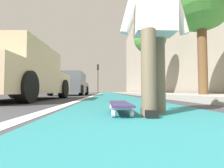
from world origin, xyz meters
TOP-DOWN VIEW (x-y plane):
  - ground_plane at (10.00, 0.00)m, footprint 80.00×80.00m
  - bike_lane_paint at (24.00, 0.00)m, footprint 56.00×1.82m
  - lane_stripe_white at (20.00, 1.06)m, footprint 52.00×0.16m
  - sidewalk_curb at (18.00, -3.11)m, footprint 52.00×3.20m
  - building_facade at (22.00, -5.55)m, footprint 40.00×1.20m
  - skateboard at (1.39, 0.21)m, footprint 0.84×0.20m
  - skater_person at (1.25, -0.14)m, footprint 0.46×0.72m
  - parked_car_near at (4.28, 2.76)m, footprint 4.26×2.00m
  - parked_car_mid at (10.67, 2.67)m, footprint 4.49×1.99m
  - traffic_light at (23.08, 1.46)m, footprint 0.33×0.28m
  - street_tree_mid at (10.88, -2.71)m, footprint 2.26×2.26m

SIDE VIEW (x-z plane):
  - ground_plane at x=10.00m, z-range 0.00..0.00m
  - bike_lane_paint at x=24.00m, z-range 0.00..0.00m
  - lane_stripe_white at x=20.00m, z-range 0.00..0.01m
  - sidewalk_curb at x=18.00m, z-range 0.00..0.15m
  - skateboard at x=1.39m, z-range 0.04..0.15m
  - parked_car_mid at x=10.67m, z-range -0.03..1.44m
  - parked_car_near at x=4.28m, z-range -0.03..1.46m
  - skater_person at x=1.25m, z-range 0.12..1.76m
  - traffic_light at x=23.08m, z-range 0.79..4.88m
  - street_tree_mid at x=10.88m, z-range 1.40..6.51m
  - building_facade at x=22.00m, z-range 0.00..13.47m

